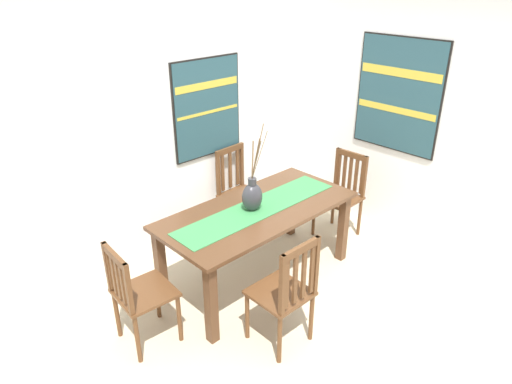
{
  "coord_description": "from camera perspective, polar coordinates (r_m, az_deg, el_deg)",
  "views": [
    {
      "loc": [
        -2.53,
        -1.86,
        2.71
      ],
      "look_at": [
        0.02,
        0.81,
        0.92
      ],
      "focal_mm": 32.45,
      "sensor_mm": 36.0,
      "label": 1
    }
  ],
  "objects": [
    {
      "name": "chair_3",
      "position": [
        3.72,
        -14.42,
        -11.92
      ],
      "size": [
        0.45,
        0.45,
        0.9
      ],
      "color": "brown",
      "rests_on": "ground_plane"
    },
    {
      "name": "chair_0",
      "position": [
        5.11,
        -2.12,
        0.16
      ],
      "size": [
        0.44,
        0.44,
        0.98
      ],
      "color": "brown",
      "rests_on": "ground_plane"
    },
    {
      "name": "wall_back",
      "position": [
        4.7,
        -9.16,
        8.7
      ],
      "size": [
        6.4,
        0.12,
        2.7
      ],
      "primitive_type": "cube",
      "color": "white",
      "rests_on": "ground_plane"
    },
    {
      "name": "painting_on_back_wall",
      "position": [
        4.78,
        -6.06,
        10.27
      ],
      "size": [
        0.83,
        0.05,
        1.0
      ],
      "color": "black"
    },
    {
      "name": "wall_side",
      "position": [
        4.96,
        22.65,
        7.94
      ],
      "size": [
        0.12,
        6.4,
        2.7
      ],
      "primitive_type": "cube",
      "color": "white",
      "rests_on": "ground_plane"
    },
    {
      "name": "ground_plane",
      "position": [
        4.16,
        7.83,
        -15.41
      ],
      "size": [
        6.4,
        6.4,
        0.03
      ],
      "primitive_type": "cube",
      "color": "beige"
    },
    {
      "name": "dining_table",
      "position": [
        4.22,
        0.25,
        -3.36
      ],
      "size": [
        1.85,
        0.87,
        0.76
      ],
      "color": "#51331E",
      "rests_on": "ground_plane"
    },
    {
      "name": "chair_1",
      "position": [
        5.14,
        10.55,
        -0.12
      ],
      "size": [
        0.43,
        0.43,
        0.94
      ],
      "color": "brown",
      "rests_on": "ground_plane"
    },
    {
      "name": "table_runner",
      "position": [
        4.17,
        0.26,
        -1.99
      ],
      "size": [
        1.7,
        0.36,
        0.01
      ],
      "primitive_type": "cube",
      "color": "#388447",
      "rests_on": "dining_table"
    },
    {
      "name": "centerpiece_vase",
      "position": [
        4.08,
        -0.46,
        -0.45
      ],
      "size": [
        0.26,
        0.28,
        0.78
      ],
      "color": "#333338",
      "rests_on": "dining_table"
    },
    {
      "name": "chair_2",
      "position": [
        3.59,
        3.7,
        -12.15
      ],
      "size": [
        0.43,
        0.43,
        0.97
      ],
      "color": "brown",
      "rests_on": "ground_plane"
    },
    {
      "name": "painting_on_side_wall",
      "position": [
        5.08,
        17.15,
        11.34
      ],
      "size": [
        0.05,
        0.96,
        1.17
      ],
      "color": "black"
    }
  ]
}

